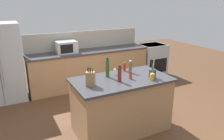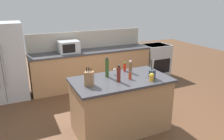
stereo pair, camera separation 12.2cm
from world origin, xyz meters
TOP-DOWN VIEW (x-y plane):
  - ground_plane at (0.00, 0.00)m, footprint 14.00×14.00m
  - back_counter_run at (0.30, 2.20)m, footprint 3.16×0.66m
  - wall_backsplash at (0.30, 2.52)m, footprint 3.12×0.03m
  - kitchen_island at (0.00, 0.00)m, footprint 1.62×0.89m
  - range_oven at (2.30, 2.20)m, footprint 0.76×0.65m
  - microwave at (-0.30, 2.20)m, footprint 0.49×0.39m
  - knife_block at (-0.57, -0.06)m, footprint 0.16×0.16m
  - utensil_crock at (0.47, -0.20)m, footprint 0.12×0.12m
  - honey_jar at (0.40, -0.29)m, footprint 0.08×0.08m
  - olive_oil_bottle at (-0.17, 0.19)m, footprint 0.06×0.06m
  - salt_shaker at (-0.01, 0.22)m, footprint 0.05×0.05m
  - pepper_grinder at (0.29, 0.21)m, footprint 0.06×0.06m
  - vinegar_bottle at (-0.10, -0.10)m, footprint 0.06×0.06m
  - spice_jar_paprika at (0.13, -0.07)m, footprint 0.05×0.05m
  - hot_sauce_bottle at (0.25, 0.34)m, footprint 0.05×0.05m

SIDE VIEW (x-z plane):
  - ground_plane at x=0.00m, z-range 0.00..0.00m
  - range_oven at x=2.30m, z-range 0.01..0.93m
  - back_counter_run at x=0.30m, z-range 0.00..0.94m
  - kitchen_island at x=0.00m, z-range 0.00..0.94m
  - salt_shaker at x=-0.01m, z-range 0.94..1.05m
  - honey_jar at x=0.40m, z-range 0.94..1.05m
  - spice_jar_paprika at x=0.13m, z-range 0.94..1.06m
  - hot_sauce_bottle at x=0.25m, z-range 0.94..1.10m
  - utensil_crock at x=0.47m, z-range 0.86..1.18m
  - pepper_grinder at x=0.29m, z-range 0.93..1.16m
  - knife_block at x=-0.57m, z-range 0.91..1.20m
  - vinegar_bottle at x=-0.10m, z-range 0.93..1.20m
  - microwave at x=-0.30m, z-range 0.94..1.23m
  - olive_oil_bottle at x=-0.17m, z-range 0.93..1.27m
  - wall_backsplash at x=0.30m, z-range 0.94..1.40m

